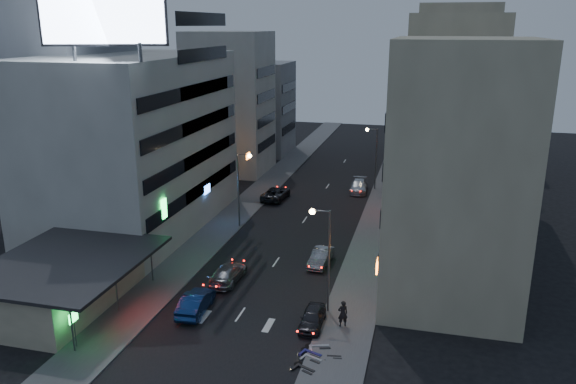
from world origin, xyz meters
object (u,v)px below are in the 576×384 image
(parked_car_right_near, at_px, (312,318))
(parked_car_right_mid, at_px, (321,257))
(scooter_black_b, at_px, (342,349))
(parked_car_left, at_px, (276,193))
(person, at_px, (343,314))
(scooter_silver_b, at_px, (329,336))
(road_car_silver, at_px, (228,273))
(scooter_black_a, at_px, (316,362))
(scooter_blue, at_px, (323,347))
(parked_car_right_far, at_px, (359,186))
(scooter_silver_a, at_px, (323,352))
(road_car_blue, at_px, (196,302))

(parked_car_right_near, distance_m, parked_car_right_mid, 10.91)
(parked_car_right_near, bearing_deg, scooter_black_b, -52.86)
(parked_car_left, distance_m, person, 31.32)
(scooter_silver_b, bearing_deg, road_car_silver, 35.55)
(road_car_silver, height_order, scooter_black_a, road_car_silver)
(parked_car_right_mid, bearing_deg, scooter_blue, -74.15)
(scooter_black_a, bearing_deg, scooter_black_b, -7.64)
(parked_car_right_far, distance_m, scooter_black_b, 38.34)
(parked_car_right_near, bearing_deg, scooter_silver_a, -70.51)
(person, distance_m, scooter_black_b, 3.81)
(parked_car_right_near, relative_size, parked_car_left, 0.71)
(parked_car_right_far, distance_m, road_car_blue, 35.72)
(scooter_blue, bearing_deg, scooter_black_a, -162.79)
(parked_car_left, distance_m, road_car_blue, 29.06)
(person, xyz_separation_m, scooter_silver_a, (-0.54, -4.57, -0.39))
(person, height_order, scooter_silver_a, person)
(person, xyz_separation_m, scooter_blue, (-0.66, -4.02, -0.36))
(parked_car_right_mid, distance_m, scooter_silver_b, 13.46)
(parked_car_right_mid, relative_size, road_car_silver, 0.85)
(parked_car_right_mid, bearing_deg, parked_car_right_near, -77.82)
(scooter_blue, bearing_deg, parked_car_right_near, 41.81)
(scooter_black_a, bearing_deg, scooter_silver_a, 14.49)
(person, relative_size, scooter_silver_b, 0.97)
(road_car_silver, xyz_separation_m, scooter_silver_a, (10.04, -9.66, -0.02))
(parked_car_left, xyz_separation_m, parked_car_right_far, (9.56, 5.87, -0.02))
(parked_car_right_far, distance_m, road_car_silver, 30.19)
(parked_car_right_near, distance_m, scooter_black_b, 4.30)
(scooter_blue, height_order, scooter_silver_b, scooter_blue)
(parked_car_right_mid, bearing_deg, road_car_blue, -120.21)
(scooter_black_a, bearing_deg, scooter_blue, 21.08)
(parked_car_right_far, xyz_separation_m, scooter_blue, (2.69, -38.42, -0.00))
(road_car_blue, bearing_deg, road_car_silver, -99.27)
(scooter_black_a, xyz_separation_m, scooter_blue, (0.09, 1.84, 0.00))
(scooter_blue, height_order, scooter_black_b, scooter_blue)
(road_car_blue, bearing_deg, parked_car_left, -90.32)
(road_car_silver, height_order, scooter_black_b, road_car_silver)
(scooter_silver_a, xyz_separation_m, scooter_black_b, (1.08, 0.83, -0.11))
(road_car_blue, bearing_deg, parked_car_right_mid, -128.24)
(parked_car_right_near, height_order, road_car_blue, road_car_blue)
(scooter_silver_a, bearing_deg, parked_car_right_far, 25.35)
(road_car_blue, height_order, person, person)
(scooter_black_a, relative_size, scooter_silver_b, 1.00)
(parked_car_right_far, xyz_separation_m, scooter_black_a, (2.60, -40.25, -0.01))
(parked_car_right_far, height_order, scooter_silver_a, parked_car_right_far)
(scooter_black_b, bearing_deg, scooter_black_a, 139.64)
(scooter_silver_b, bearing_deg, parked_car_right_far, -12.56)
(person, bearing_deg, parked_car_right_near, -14.29)
(parked_car_right_near, height_order, scooter_black_a, scooter_black_a)
(road_car_blue, distance_m, road_car_silver, 5.58)
(scooter_silver_a, bearing_deg, scooter_black_b, -31.20)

